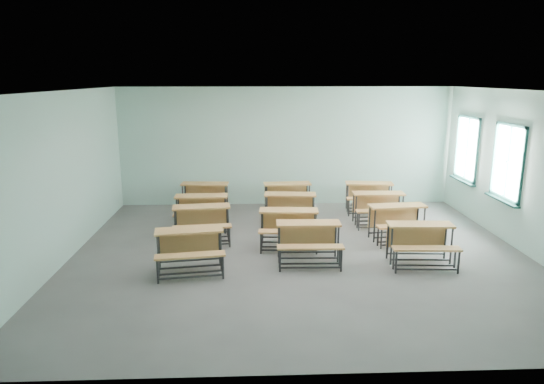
{
  "coord_description": "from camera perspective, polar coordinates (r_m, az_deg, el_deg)",
  "views": [
    {
      "loc": [
        -0.93,
        -9.08,
        3.44
      ],
      "look_at": [
        -0.5,
        1.2,
        1.0
      ],
      "focal_mm": 32.0,
      "sensor_mm": 36.0,
      "label": 1
    }
  ],
  "objects": [
    {
      "name": "room",
      "position": [
        9.35,
        3.87,
        1.96
      ],
      "size": [
        9.04,
        8.04,
        3.24
      ],
      "color": "slate",
      "rests_on": "ground"
    },
    {
      "name": "desk_unit_r0c0",
      "position": [
        8.9,
        -9.67,
        -6.08
      ],
      "size": [
        1.32,
        0.98,
        0.76
      ],
      "rotation": [
        0.0,
        0.0,
        0.14
      ],
      "color": "#C78747",
      "rests_on": "ground"
    },
    {
      "name": "desk_unit_r0c1",
      "position": [
        9.21,
        4.33,
        -5.25
      ],
      "size": [
        1.23,
        0.84,
        0.76
      ],
      "rotation": [
        0.0,
        0.0,
        -0.02
      ],
      "color": "#C78747",
      "rests_on": "ground"
    },
    {
      "name": "desk_unit_r0c2",
      "position": [
        9.52,
        17.13,
        -5.2
      ],
      "size": [
        1.26,
        0.88,
        0.76
      ],
      "rotation": [
        0.0,
        0.0,
        -0.06
      ],
      "color": "#C78747",
      "rests_on": "ground"
    },
    {
      "name": "desk_unit_r1c0",
      "position": [
        10.44,
        -8.27,
        -3.09
      ],
      "size": [
        1.3,
        0.94,
        0.76
      ],
      "rotation": [
        0.0,
        0.0,
        0.11
      ],
      "color": "#C78747",
      "rests_on": "ground"
    },
    {
      "name": "desk_unit_r1c1",
      "position": [
        10.05,
        1.98,
        -3.62
      ],
      "size": [
        1.27,
        0.9,
        0.76
      ],
      "rotation": [
        0.0,
        0.0,
        -0.07
      ],
      "color": "#C78747",
      "rests_on": "ground"
    },
    {
      "name": "desk_unit_r1c2",
      "position": [
        10.75,
        14.7,
        -2.92
      ],
      "size": [
        1.3,
        0.94,
        0.76
      ],
      "rotation": [
        0.0,
        0.0,
        0.11
      ],
      "color": "#C78747",
      "rests_on": "ground"
    },
    {
      "name": "desk_unit_r2c0",
      "position": [
        11.37,
        -8.32,
        -1.73
      ],
      "size": [
        1.24,
        0.85,
        0.76
      ],
      "rotation": [
        0.0,
        0.0,
        0.03
      ],
      "color": "#C78747",
      "rests_on": "ground"
    },
    {
      "name": "desk_unit_r2c1",
      "position": [
        11.43,
        2.14,
        -1.52
      ],
      "size": [
        1.27,
        0.9,
        0.76
      ],
      "rotation": [
        0.0,
        0.0,
        -0.07
      ],
      "color": "#C78747",
      "rests_on": "ground"
    },
    {
      "name": "desk_unit_r2c2",
      "position": [
        11.79,
        12.48,
        -1.37
      ],
      "size": [
        1.23,
        0.84,
        0.76
      ],
      "rotation": [
        0.0,
        0.0,
        -0.02
      ],
      "color": "#C78747",
      "rests_on": "ground"
    },
    {
      "name": "desk_unit_r3c0",
      "position": [
        12.67,
        -7.96,
        -0.15
      ],
      "size": [
        1.27,
        0.9,
        0.76
      ],
      "rotation": [
        0.0,
        0.0,
        -0.07
      ],
      "color": "#C78747",
      "rests_on": "ground"
    },
    {
      "name": "desk_unit_r3c1",
      "position": [
        12.57,
        1.88,
        -0.14
      ],
      "size": [
        1.27,
        0.9,
        0.76
      ],
      "rotation": [
        0.0,
        0.0,
        0.07
      ],
      "color": "#C78747",
      "rests_on": "ground"
    },
    {
      "name": "desk_unit_r3c2",
      "position": [
        12.86,
        11.37,
        -0.08
      ],
      "size": [
        1.3,
        0.94,
        0.76
      ],
      "rotation": [
        0.0,
        0.0,
        -0.11
      ],
      "color": "#C78747",
      "rests_on": "ground"
    }
  ]
}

